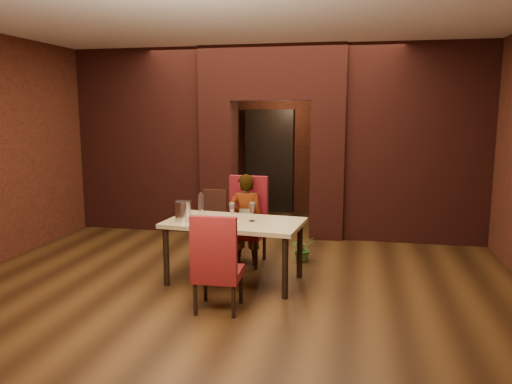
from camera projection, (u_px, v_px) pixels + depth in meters
The scene contains 24 objects.
floor at pixel (247, 269), 6.82m from camera, with size 8.00×8.00×0.00m, color #422610.
ceiling at pixel (246, 26), 6.31m from camera, with size 7.00×8.00×0.04m, color silver.
wall_back at pixel (289, 137), 10.43m from camera, with size 7.00×0.04×3.20m, color maroon.
wall_front at pixel (85, 211), 2.70m from camera, with size 7.00×0.04×3.20m, color maroon.
wall_left at pixel (13, 148), 7.26m from camera, with size 0.04×8.00×3.20m, color maroon.
pillar_left at pixel (219, 167), 8.76m from camera, with size 0.55×0.55×2.30m, color maroon.
pillar_right at pixel (328, 170), 8.38m from camera, with size 0.55×0.55×2.30m, color maroon.
lintel at pixel (273, 73), 8.31m from camera, with size 2.45×0.55×0.90m, color maroon.
wing_wall_left at pixel (143, 141), 8.97m from camera, with size 2.27×0.35×3.20m, color maroon.
wing_wall_right at pixel (417, 144), 8.03m from camera, with size 2.27×0.35×3.20m, color maroon.
vent_panel at pixel (215, 204), 8.57m from camera, with size 0.40×0.03×0.50m, color #9D472D.
rear_door at pixel (269, 163), 10.54m from camera, with size 0.90×0.08×2.10m, color black.
rear_door_frame at pixel (269, 163), 10.50m from camera, with size 1.02×0.04×2.22m, color black.
dining_table at pixel (234, 251), 6.26m from camera, with size 1.67×0.94×0.78m, color tan.
chair_far at pixel (244, 221), 6.96m from camera, with size 0.55×0.55×1.22m, color maroon.
chair_near at pixel (218, 262), 5.35m from camera, with size 0.49×0.49×1.07m, color maroon.
person_seated at pixel (246, 220), 6.91m from camera, with size 0.47×0.31×1.28m, color white.
wine_glass_a at pixel (232, 210), 6.33m from camera, with size 0.08×0.08×0.20m, color white, non-canonical shape.
wine_glass_b at pixel (232, 211), 6.28m from camera, with size 0.08×0.08×0.20m, color white, non-canonical shape.
wine_glass_c at pixel (252, 212), 6.16m from camera, with size 0.09×0.09×0.23m, color white, non-canonical shape.
tasting_sheet at pixel (224, 223), 6.08m from camera, with size 0.32×0.24×0.00m, color silver.
wine_bucket at pixel (183, 211), 6.19m from camera, with size 0.20×0.20×0.24m, color silver.
water_bottle at pixel (201, 204), 6.46m from camera, with size 0.07×0.07×0.31m, color white.
potted_plant at pixel (303, 248), 7.13m from camera, with size 0.34×0.29×0.38m, color #356C27.
Camera 1 is at (1.44, -6.40, 2.14)m, focal length 35.00 mm.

